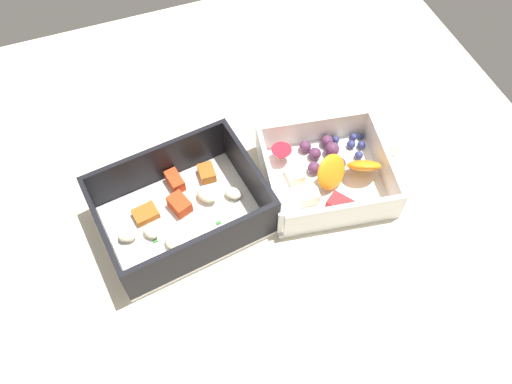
{
  "coord_description": "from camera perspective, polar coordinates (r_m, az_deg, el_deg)",
  "views": [
    {
      "loc": [
        -13.54,
        -35.01,
        59.18
      ],
      "look_at": [
        -0.95,
        -1.22,
        4.0
      ],
      "focal_mm": 36.84,
      "sensor_mm": 36.0,
      "label": 1
    }
  ],
  "objects": [
    {
      "name": "fruit_bowl",
      "position": [
        0.68,
        7.59,
        1.99
      ],
      "size": [
        17.72,
        16.57,
        5.45
      ],
      "rotation": [
        0.0,
        0.0,
        -0.16
      ],
      "color": "white",
      "rests_on": "table_surface"
    },
    {
      "name": "paper_cup_liner",
      "position": [
        0.74,
        14.4,
        5.28
      ],
      "size": [
        3.4,
        3.4,
        2.14
      ],
      "primitive_type": "cylinder",
      "color": "white",
      "rests_on": "table_surface"
    },
    {
      "name": "table_surface",
      "position": [
        0.69,
        0.38,
        -0.34
      ],
      "size": [
        80.0,
        80.0,
        2.0
      ],
      "primitive_type": "cube",
      "color": "beige",
      "rests_on": "ground"
    },
    {
      "name": "pasta_container",
      "position": [
        0.65,
        -8.09,
        -2.03
      ],
      "size": [
        21.22,
        16.95,
        6.79
      ],
      "rotation": [
        0.0,
        0.0,
        0.14
      ],
      "color": "white",
      "rests_on": "table_surface"
    }
  ]
}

